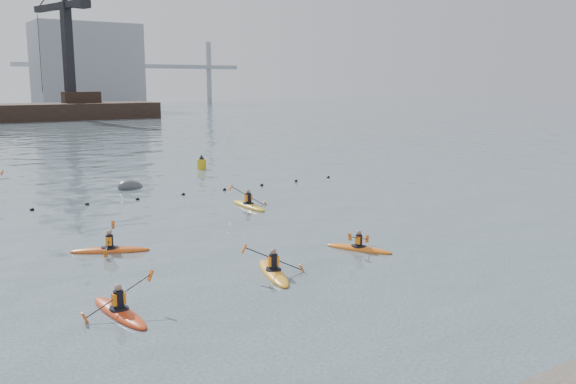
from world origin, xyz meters
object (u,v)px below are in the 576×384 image
at_px(kayaker_1, 273,271).
at_px(kayaker_3, 248,205).
at_px(kayaker_0, 119,311).
at_px(kayaker_4, 359,248).
at_px(kayaker_2, 110,249).
at_px(nav_buoy, 202,164).
at_px(mooring_buoy, 131,188).

height_order(kayaker_1, kayaker_3, kayaker_3).
xyz_separation_m(kayaker_0, kayaker_3, (11.65, 12.10, 0.00)).
bearing_deg(kayaker_4, kayaker_3, -120.91).
bearing_deg(kayaker_2, kayaker_1, -120.46).
xyz_separation_m(kayaker_0, kayaker_4, (10.93, 1.51, -0.01)).
distance_m(kayaker_3, kayaker_4, 10.62).
bearing_deg(kayaker_3, kayaker_2, -151.08).
bearing_deg(nav_buoy, kayaker_3, -106.48).
xyz_separation_m(kayaker_3, nav_buoy, (4.62, 15.60, 0.31)).
xyz_separation_m(kayaker_0, kayaker_2, (2.01, 7.15, -0.00)).
height_order(kayaker_3, mooring_buoy, kayaker_3).
relative_size(kayaker_3, kayaker_4, 1.21).
distance_m(kayaker_2, kayaker_4, 10.56).
relative_size(kayaker_0, kayaker_1, 0.99).
bearing_deg(kayaker_3, kayaker_4, -92.16).
bearing_deg(kayaker_0, mooring_buoy, 63.52).
bearing_deg(nav_buoy, kayaker_0, -120.43).
height_order(kayaker_0, mooring_buoy, kayaker_0).
xyz_separation_m(kayaker_1, mooring_buoy, (2.12, 21.38, -0.11)).
bearing_deg(kayaker_0, kayaker_1, 0.49).
distance_m(kayaker_0, nav_buoy, 32.13).
bearing_deg(kayaker_0, nav_buoy, 53.50).
distance_m(kayaker_2, nav_buoy, 25.02).
relative_size(kayaker_0, kayaker_3, 0.97).
xyz_separation_m(kayaker_0, nav_buoy, (16.27, 27.70, 0.31)).
xyz_separation_m(kayaker_1, kayaker_4, (4.83, 0.80, -0.01)).
bearing_deg(kayaker_3, kayaker_1, -114.24).
bearing_deg(mooring_buoy, kayaker_4, -82.49).
bearing_deg(kayaker_2, kayaker_0, -168.48).
bearing_deg(mooring_buoy, kayaker_0, -110.41).
height_order(kayaker_2, kayaker_4, kayaker_2).
bearing_deg(kayaker_2, kayaker_4, -95.15).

